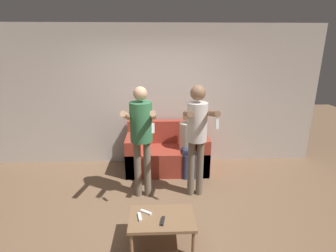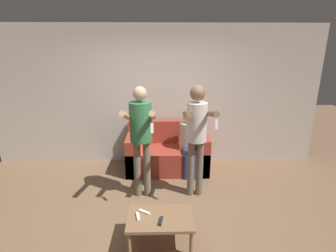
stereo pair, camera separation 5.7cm
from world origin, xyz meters
name	(u,v)px [view 1 (the left image)]	position (x,y,z in m)	size (l,w,h in m)	color
ground_plane	(155,217)	(0.00, 0.00, 0.00)	(14.00, 14.00, 0.00)	brown
wall_back	(155,97)	(0.00, 1.91, 1.35)	(6.40, 0.06, 2.70)	beige
couch	(167,154)	(0.22, 1.49, 0.32)	(1.51, 0.77, 0.90)	#9E3828
person_standing_left	(141,130)	(-0.20, 0.55, 1.11)	(0.45, 0.74, 1.75)	#6B6051
person_standing_right	(197,129)	(0.63, 0.55, 1.11)	(0.43, 0.74, 1.76)	#6B6051
person_seated	(188,139)	(0.60, 1.34, 0.66)	(0.32, 0.53, 1.18)	#282D47
coffee_table	(162,220)	(0.09, -0.53, 0.33)	(0.77, 0.51, 0.38)	#846042
remote_near	(163,221)	(0.09, -0.61, 0.39)	(0.06, 0.15, 0.02)	black
remote_mid	(140,217)	(-0.17, -0.52, 0.39)	(0.06, 0.15, 0.02)	white
remote_far	(146,212)	(-0.11, -0.44, 0.39)	(0.15, 0.11, 0.02)	white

